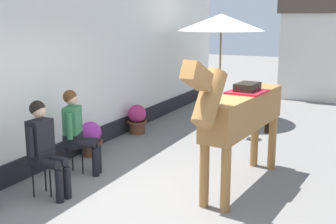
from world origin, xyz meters
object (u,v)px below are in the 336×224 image
(cafe_parasol, at_px, (221,23))
(seated_visitor_far, at_px, (77,128))
(saddled_horse_center, at_px, (241,113))
(spare_stool_white, at_px, (247,120))
(flower_planter_inner_far, at_px, (91,138))
(seated_visitor_near, at_px, (44,144))
(flower_planter_farthest, at_px, (137,118))

(cafe_parasol, bearing_deg, seated_visitor_far, -99.55)
(cafe_parasol, bearing_deg, saddled_horse_center, -67.60)
(saddled_horse_center, height_order, spare_stool_white, saddled_horse_center)
(flower_planter_inner_far, bearing_deg, cafe_parasol, 73.28)
(seated_visitor_far, bearing_deg, saddled_horse_center, 11.43)
(seated_visitor_near, xyz_separation_m, flower_planter_inner_far, (-0.51, 1.83, -0.44))
(spare_stool_white, bearing_deg, flower_planter_farthest, -164.17)
(flower_planter_farthest, bearing_deg, flower_planter_inner_far, -90.09)
(flower_planter_inner_far, bearing_deg, seated_visitor_far, -67.65)
(flower_planter_inner_far, bearing_deg, flower_planter_farthest, 89.91)
(seated_visitor_far, distance_m, saddled_horse_center, 2.63)
(seated_visitor_far, bearing_deg, spare_stool_white, 59.60)
(seated_visitor_far, xyz_separation_m, flower_planter_farthest, (-0.36, 2.62, -0.44))
(flower_planter_farthest, height_order, cafe_parasol, cafe_parasol)
(flower_planter_inner_far, xyz_separation_m, spare_stool_white, (2.28, 2.38, 0.07))
(cafe_parasol, relative_size, spare_stool_white, 5.61)
(flower_planter_inner_far, bearing_deg, seated_visitor_near, -74.30)
(seated_visitor_near, distance_m, spare_stool_white, 4.58)
(flower_planter_farthest, bearing_deg, saddled_horse_center, -35.90)
(seated_visitor_near, xyz_separation_m, saddled_horse_center, (2.40, 1.46, 0.38))
(seated_visitor_near, relative_size, saddled_horse_center, 0.46)
(flower_planter_inner_far, xyz_separation_m, flower_planter_farthest, (0.00, 1.74, 0.00))
(seated_visitor_far, relative_size, saddled_horse_center, 0.46)
(cafe_parasol, bearing_deg, seated_visitor_near, -96.50)
(flower_planter_farthest, relative_size, spare_stool_white, 1.39)
(seated_visitor_far, xyz_separation_m, flower_planter_inner_far, (-0.36, 0.88, -0.44))
(flower_planter_farthest, xyz_separation_m, cafe_parasol, (1.16, 2.14, 2.03))
(seated_visitor_near, distance_m, cafe_parasol, 5.95)
(flower_planter_farthest, bearing_deg, seated_visitor_near, -81.84)
(seated_visitor_far, xyz_separation_m, spare_stool_white, (1.92, 3.27, -0.38))
(saddled_horse_center, bearing_deg, flower_planter_inner_far, 172.78)
(saddled_horse_center, relative_size, cafe_parasol, 1.16)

